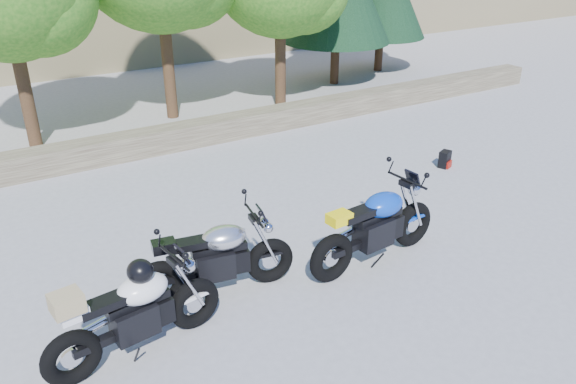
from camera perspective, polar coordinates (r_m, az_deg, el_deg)
The scene contains 6 objects.
ground at distance 7.98m, azimuth 2.51°, elevation -7.85°, with size 90.00×90.00×0.00m, color gray.
stone_wall at distance 12.35m, azimuth -11.74°, elevation 5.42°, with size 22.00×0.55×0.50m, color brown.
silver_bike at distance 7.29m, azimuth -7.23°, elevation -6.77°, with size 2.12×0.68×1.07m.
white_bike at distance 6.48m, azimuth -15.41°, elevation -11.59°, with size 2.12×0.67×1.17m.
blue_bike at distance 7.97m, azimuth 8.92°, elevation -3.54°, with size 2.29×0.73×1.15m.
backpack at distance 11.60m, azimuth 15.66°, elevation 3.20°, with size 0.30×0.28×0.34m.
Camera 1 is at (-3.74, -5.51, 4.40)m, focal length 35.00 mm.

